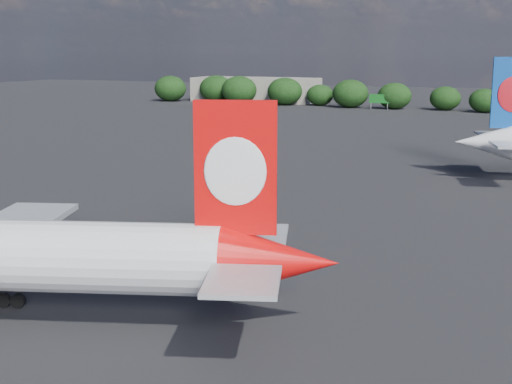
% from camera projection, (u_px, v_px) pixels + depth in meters
% --- Properties ---
extents(ground, '(500.00, 500.00, 0.00)m').
position_uv_depth(ground, '(293.00, 177.00, 98.53)').
color(ground, black).
rests_on(ground, ground).
extents(terminal_building, '(42.00, 16.00, 8.00)m').
position_uv_depth(terminal_building, '(256.00, 90.00, 241.92)').
color(terminal_building, gray).
rests_on(terminal_building, ground).
extents(highway_sign, '(6.00, 0.30, 4.50)m').
position_uv_depth(highway_sign, '(379.00, 99.00, 208.89)').
color(highway_sign, '#13601C').
rests_on(highway_sign, ground).
extents(billboard_yellow, '(5.00, 0.30, 5.50)m').
position_uv_depth(billboard_yellow, '(488.00, 98.00, 202.05)').
color(billboard_yellow, orange).
rests_on(billboard_yellow, ground).
extents(horizon_treeline, '(207.58, 14.44, 9.04)m').
position_uv_depth(horizon_treeline, '(415.00, 96.00, 209.11)').
color(horizon_treeline, black).
rests_on(horizon_treeline, ground).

